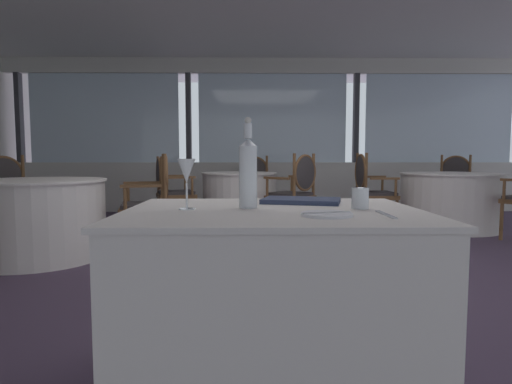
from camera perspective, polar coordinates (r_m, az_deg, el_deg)
ground_plane at (r=3.59m, az=5.46°, el=-10.50°), size 13.48×13.48×0.00m
window_wall_far at (r=7.34m, az=2.22°, el=5.56°), size 9.22×0.14×2.61m
foreground_table at (r=1.75m, az=2.28°, el=-14.33°), size 1.16×0.87×0.73m
side_plate at (r=1.51m, az=9.52°, el=-2.99°), size 0.18×0.18×0.01m
butter_knife at (r=1.51m, az=9.52°, el=-2.79°), size 0.18×0.06×0.00m
dinner_fork at (r=1.57m, az=17.08°, el=-2.92°), size 0.02×0.20×0.00m
water_bottle at (r=1.71m, az=-1.08°, el=2.85°), size 0.07×0.07×0.37m
wine_glass at (r=1.68m, az=-9.35°, el=2.60°), size 0.07×0.07×0.20m
water_tumbler at (r=1.74m, az=13.85°, el=-0.81°), size 0.07×0.07×0.08m
menu_book at (r=1.92m, az=6.12°, el=-1.15°), size 0.38×0.29×0.02m
background_table_0 at (r=6.10m, az=24.64°, el=-1.10°), size 1.27×1.27×0.73m
dining_chair_0_1 at (r=7.15m, az=25.19°, el=1.29°), size 0.65×0.62×0.98m
dining_chair_0_2 at (r=5.68m, az=15.02°, el=0.85°), size 0.48×0.54×0.99m
background_table_1 at (r=4.43m, az=-27.29°, el=-3.23°), size 1.23×1.23×0.73m
dining_chair_1_0 at (r=5.42m, az=-30.52°, el=0.13°), size 0.66×0.66×0.97m
dining_chair_1_2 at (r=4.29m, az=-13.66°, el=-0.47°), size 0.55×0.61×0.97m
background_table_2 at (r=5.73m, az=-2.24°, el=-1.02°), size 1.02×1.02×0.73m
dining_chair_2_0 at (r=5.12m, az=5.46°, el=0.62°), size 0.66×0.66×0.98m
dining_chair_2_1 at (r=6.63m, az=-0.40°, el=1.40°), size 0.60×0.55×0.96m
dining_chair_2_2 at (r=5.52m, az=-11.59°, el=0.68°), size 0.58×0.62×0.95m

